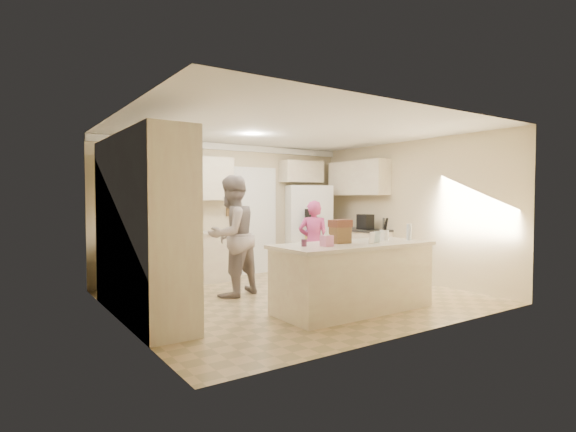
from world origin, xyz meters
TOP-DOWN VIEW (x-y plane):
  - floor at (0.00, 0.00)m, footprint 5.20×4.60m
  - ceiling at (0.00, 0.00)m, footprint 5.20×4.60m
  - wall_back at (0.00, 2.31)m, footprint 5.20×0.02m
  - wall_front at (0.00, -2.31)m, footprint 5.20×0.02m
  - wall_left at (-2.61, 0.00)m, footprint 0.02×4.60m
  - wall_right at (2.61, 0.00)m, footprint 0.02×4.60m
  - crown_back at (0.00, 2.26)m, footprint 5.20×0.08m
  - pantry_bank at (-2.30, 0.20)m, footprint 0.60×2.60m
  - back_base_cab at (-1.15, 2.00)m, footprint 2.20×0.60m
  - back_countertop at (-1.15, 1.99)m, footprint 2.24×0.63m
  - back_upper_cab at (-1.15, 2.12)m, footprint 2.20×0.35m
  - doorway_opening at (0.55, 2.28)m, footprint 0.90×0.06m
  - doorway_casing at (0.55, 2.24)m, footprint 1.02×0.03m
  - wall_frame_upper at (0.02, 2.27)m, footprint 0.15×0.02m
  - wall_frame_lower at (0.02, 2.27)m, footprint 0.15×0.02m
  - refrigerator at (1.70, 1.98)m, footprint 1.08×0.96m
  - fridge_seam at (1.70, 1.63)m, footprint 0.02×0.02m
  - fridge_dispenser at (1.48, 1.62)m, footprint 0.22×0.03m
  - fridge_handle_l at (1.65, 1.61)m, footprint 0.02×0.02m
  - fridge_handle_r at (1.75, 1.61)m, footprint 0.02×0.02m
  - over_fridge_cab at (1.65, 2.12)m, footprint 0.95×0.35m
  - right_base_cab at (2.30, 1.00)m, footprint 0.60×1.20m
  - right_countertop at (2.29, 1.00)m, footprint 0.63×1.24m
  - right_upper_cab at (2.43, 1.20)m, footprint 0.35×1.50m
  - coffee_maker at (2.25, 0.80)m, footprint 0.22×0.28m
  - island_base at (0.20, -1.10)m, footprint 2.20×0.90m
  - island_top at (0.20, -1.10)m, footprint 2.28×0.96m
  - utensil_crock at (0.85, -1.05)m, footprint 0.13×0.13m
  - tissue_box at (-0.35, -1.20)m, footprint 0.13×0.13m
  - tissue_plume at (-0.35, -1.20)m, footprint 0.08×0.08m
  - dollhouse_body at (0.05, -1.00)m, footprint 0.26×0.18m
  - dollhouse_roof at (0.05, -1.00)m, footprint 0.28×0.20m
  - jam_jar at (-0.60, -1.05)m, footprint 0.07×0.07m
  - greeting_card_a at (0.35, -1.30)m, footprint 0.12×0.06m
  - greeting_card_b at (0.50, -1.25)m, footprint 0.12×0.05m
  - water_bottle at (1.15, -1.25)m, footprint 0.07×0.07m
  - shaker_salt at (1.02, -0.88)m, footprint 0.05×0.05m
  - shaker_pepper at (1.09, -0.88)m, footprint 0.05×0.05m
  - teen_boy at (-0.77, 0.64)m, footprint 1.11×0.99m
  - teen_girl at (0.87, 0.67)m, footprint 0.64×0.63m
  - fridge_magnets at (1.70, 1.62)m, footprint 0.76×0.02m

SIDE VIEW (x-z plane):
  - floor at x=0.00m, z-range -0.02..0.00m
  - back_base_cab at x=-1.15m, z-range 0.00..0.88m
  - right_base_cab at x=2.30m, z-range 0.00..0.88m
  - island_base at x=0.20m, z-range 0.00..0.88m
  - teen_girl at x=0.87m, z-range 0.00..1.50m
  - back_countertop at x=-1.15m, z-range 0.88..0.92m
  - refrigerator at x=1.70m, z-range 0.00..1.80m
  - fridge_seam at x=1.70m, z-range 0.01..1.79m
  - right_countertop at x=2.29m, z-range 0.88..0.92m
  - island_top at x=0.20m, z-range 0.88..0.93m
  - fridge_magnets at x=1.70m, z-range 0.18..1.62m
  - teen_boy at x=-0.77m, z-range 0.00..1.90m
  - jam_jar at x=-0.60m, z-range 0.93..1.02m
  - shaker_salt at x=1.02m, z-range 0.93..1.02m
  - shaker_pepper at x=1.09m, z-range 0.93..1.02m
  - tissue_box at x=-0.35m, z-range 0.93..1.07m
  - utensil_crock at x=0.85m, z-range 0.93..1.07m
  - greeting_card_a at x=0.35m, z-range 0.93..1.08m
  - greeting_card_b at x=0.50m, z-range 0.93..1.08m
  - dollhouse_body at x=0.05m, z-range 0.93..1.15m
  - water_bottle at x=1.15m, z-range 0.92..1.17m
  - doorway_opening at x=0.55m, z-range 0.00..2.10m
  - doorway_casing at x=0.55m, z-range -0.06..2.16m
  - fridge_handle_l at x=1.65m, z-range 0.62..1.48m
  - fridge_handle_r at x=1.75m, z-range 0.62..1.48m
  - coffee_maker at x=2.25m, z-range 0.92..1.22m
  - tissue_plume at x=-0.35m, z-range 1.06..1.15m
  - fridge_dispenser at x=1.48m, z-range 0.97..1.32m
  - pantry_bank at x=-2.30m, z-range 0.00..2.35m
  - dollhouse_roof at x=0.05m, z-range 1.15..1.25m
  - wall_frame_lower at x=0.02m, z-range 1.18..1.38m
  - wall_back at x=0.00m, z-range 0.00..2.60m
  - wall_front at x=0.00m, z-range 0.00..2.60m
  - wall_left at x=-2.61m, z-range 0.00..2.60m
  - wall_right at x=2.61m, z-range 0.00..2.60m
  - wall_frame_upper at x=0.02m, z-range 1.45..1.65m
  - back_upper_cab at x=-1.15m, z-range 1.50..2.30m
  - right_upper_cab at x=2.43m, z-range 1.60..2.30m
  - over_fridge_cab at x=1.65m, z-range 1.88..2.33m
  - crown_back at x=0.00m, z-range 2.47..2.59m
  - ceiling at x=0.00m, z-range 2.60..2.62m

